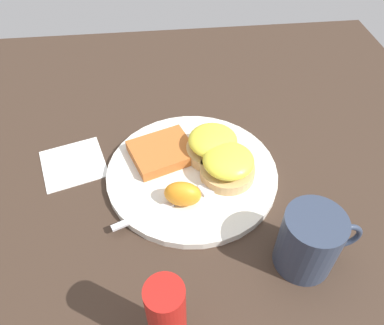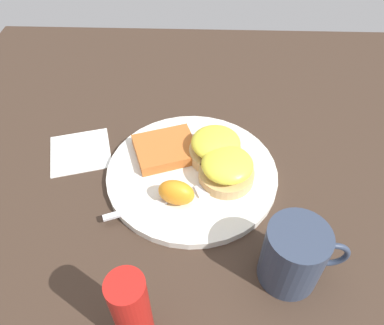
# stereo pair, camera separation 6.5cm
# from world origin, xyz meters

# --- Properties ---
(ground_plane) EXTENTS (1.10, 1.10, 0.00)m
(ground_plane) POSITION_xyz_m (0.00, 0.00, 0.00)
(ground_plane) COLOR #38281E
(plate) EXTENTS (0.30, 0.30, 0.01)m
(plate) POSITION_xyz_m (0.00, 0.00, 0.01)
(plate) COLOR silver
(plate) RESTS_ON ground_plane
(sandwich_benedict_left) EXTENTS (0.09, 0.09, 0.05)m
(sandwich_benedict_left) POSITION_xyz_m (0.06, -0.02, 0.04)
(sandwich_benedict_left) COLOR tan
(sandwich_benedict_left) RESTS_ON plate
(sandwich_benedict_right) EXTENTS (0.09, 0.09, 0.05)m
(sandwich_benedict_right) POSITION_xyz_m (0.04, 0.03, 0.04)
(sandwich_benedict_right) COLOR tan
(sandwich_benedict_right) RESTS_ON plate
(hashbrown_patty) EXTENTS (0.13, 0.12, 0.02)m
(hashbrown_patty) POSITION_xyz_m (-0.05, 0.04, 0.02)
(hashbrown_patty) COLOR #B46029
(hashbrown_patty) RESTS_ON plate
(orange_wedge) EXTENTS (0.07, 0.05, 0.04)m
(orange_wedge) POSITION_xyz_m (-0.02, -0.07, 0.04)
(orange_wedge) COLOR orange
(orange_wedge) RESTS_ON plate
(fork) EXTENTS (0.19, 0.09, 0.00)m
(fork) POSITION_xyz_m (-0.03, -0.07, 0.02)
(fork) COLOR silver
(fork) RESTS_ON plate
(cup) EXTENTS (0.12, 0.08, 0.10)m
(cup) POSITION_xyz_m (0.14, -0.18, 0.05)
(cup) COLOR #2D384C
(cup) RESTS_ON ground_plane
(napkin) EXTENTS (0.14, 0.14, 0.00)m
(napkin) POSITION_xyz_m (-0.21, 0.05, 0.00)
(napkin) COLOR white
(napkin) RESTS_ON ground_plane
(condiment_bottle) EXTENTS (0.04, 0.04, 0.14)m
(condiment_bottle) POSITION_xyz_m (-0.06, -0.28, 0.07)
(condiment_bottle) COLOR #B21914
(condiment_bottle) RESTS_ON ground_plane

